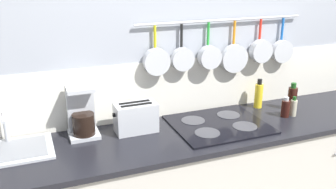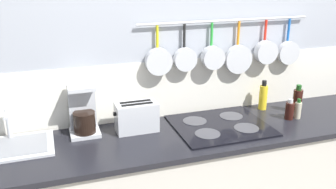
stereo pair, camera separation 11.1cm
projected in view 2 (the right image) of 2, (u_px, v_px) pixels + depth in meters
wall_back at (203, 64)px, 2.67m from camera, size 7.20×0.15×2.60m
countertop at (222, 130)px, 2.47m from camera, size 3.20×0.62×0.03m
sink_basin at (9, 146)px, 2.18m from camera, size 0.50×0.34×0.20m
coffee_maker at (83, 114)px, 2.35m from camera, size 0.18×0.18×0.32m
toaster at (137, 117)px, 2.40m from camera, size 0.28×0.14×0.19m
cooktop at (220, 125)px, 2.49m from camera, size 0.61×0.53×0.01m
bottle_cooking_wine at (263, 97)px, 2.76m from camera, size 0.06×0.06×0.22m
bottle_dish_soap at (290, 110)px, 2.59m from camera, size 0.06×0.06×0.15m
bottle_vinegar at (298, 110)px, 2.60m from camera, size 0.04×0.04×0.14m
bottle_hot_sauce at (297, 100)px, 2.71m from camera, size 0.07×0.07×0.21m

